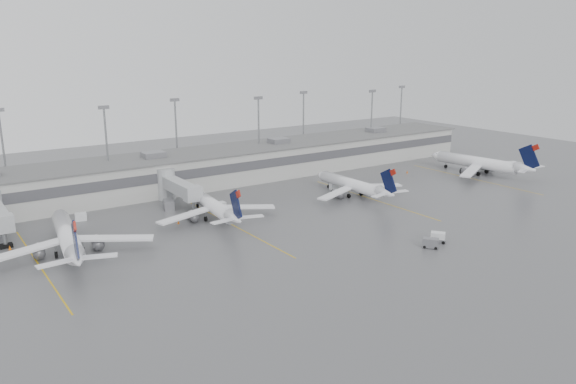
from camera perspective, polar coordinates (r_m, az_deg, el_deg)
ground at (r=99.38m, az=10.46°, el=-5.25°), size 260.00×260.00×0.00m
terminal at (r=143.45m, az=-5.94°, el=2.83°), size 152.00×17.00×9.45m
light_masts at (r=147.10m, az=-7.11°, el=6.20°), size 142.40×8.00×20.60m
jet_bridge_right at (r=124.10m, az=-11.53°, el=0.59°), size 4.00×17.20×7.00m
stand_markings at (r=116.62m, az=2.16°, el=-2.00°), size 105.25×40.00×0.01m
jet_far_left at (r=98.86m, az=-21.45°, el=-4.29°), size 26.86×30.29×9.82m
jet_mid_left at (r=111.67m, az=-7.58°, el=-1.41°), size 24.40×27.46×8.89m
jet_mid_right at (r=128.43m, az=6.72°, el=0.73°), size 24.02×26.90×8.71m
jet_far_right at (r=158.04m, az=19.06°, el=2.82°), size 27.65×31.17×10.10m
baggage_tug at (r=101.99m, az=14.98°, el=-4.57°), size 3.07×3.27×1.81m
baggage_cart at (r=98.89m, az=14.29°, el=-5.03°), size 2.79×2.99×1.69m
gse_uld_a at (r=117.80m, az=-20.31°, el=-2.37°), size 2.36×1.77×1.53m
gse_uld_b at (r=118.72m, az=-6.92°, el=-1.40°), size 2.36×1.69×1.57m
gse_uld_c at (r=134.67m, az=4.74°, el=0.60°), size 2.51×1.96×1.58m
gse_loader at (r=120.46m, az=-12.03°, el=-1.28°), size 2.76×3.62×2.01m
cone_a at (r=106.06m, az=-26.42°, el=-5.09°), size 0.49×0.49×0.78m
cone_b at (r=110.70m, az=-11.08°, el=-3.00°), size 0.45×0.45×0.71m
cone_c at (r=134.98m, az=4.90°, el=0.45°), size 0.50×0.50×0.80m
cone_d at (r=154.74m, az=12.01°, el=2.02°), size 0.46×0.46×0.74m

